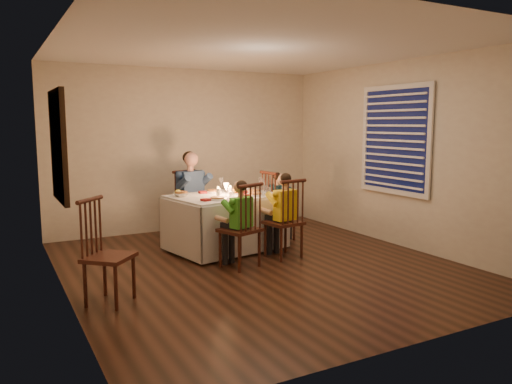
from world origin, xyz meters
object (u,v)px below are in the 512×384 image
adult (193,239)px  child_teal (278,239)px  chair_adult (193,239)px  child_green (240,267)px  child_yellow (283,257)px  dining_table (225,211)px  chair_near_left (240,267)px  chair_end (278,239)px  chair_extra (111,303)px  serving_bowl (181,195)px  chair_near_right (283,257)px

adult → child_teal: adult is taller
chair_adult → child_green: (-0.02, -1.64, 0.00)m
adult → child_yellow: size_ratio=1.20×
dining_table → child_green: size_ratio=1.53×
chair_adult → child_green: bearing=-106.8°
chair_near_left → child_yellow: 0.71m
chair_end → chair_extra: size_ratio=1.01×
child_green → dining_table: bearing=-122.5°
child_teal → child_yellow: bearing=147.2°
child_yellow → serving_bowl: size_ratio=5.30×
chair_end → child_teal: size_ratio=1.02×
chair_near_left → chair_near_right: bearing=171.6°
adult → chair_near_right: bearing=-81.9°
chair_extra → serving_bowl: serving_bowl is taller
chair_adult → chair_near_right: bearing=-81.9°
child_teal → chair_adult: bearing=55.8°
child_teal → chair_near_left: bearing=125.9°
chair_adult → chair_end: same height
child_yellow → child_teal: size_ratio=1.09×
chair_end → chair_adult: bearing=55.8°
chair_extra → child_green: (1.65, 0.50, 0.00)m
dining_table → adult: dining_table is taller
chair_end → serving_bowl: serving_bowl is taller
dining_table → child_teal: (0.95, 0.17, -0.54)m
dining_table → chair_end: bearing=-0.7°
chair_near_right → chair_extra: 2.44m
chair_end → child_green: 1.55m
chair_near_right → child_yellow: size_ratio=0.94×
chair_end → serving_bowl: size_ratio=4.97×
chair_end → child_yellow: child_yellow is taller
chair_adult → chair_near_left: (-0.02, -1.64, 0.00)m
chair_near_left → dining_table: bearing=-122.5°
chair_near_left → chair_near_right: same height
dining_table → adult: size_ratio=1.23×
dining_table → child_green: dining_table is taller
child_yellow → child_teal: (0.46, 0.89, 0.00)m
dining_table → chair_extra: 2.37m
child_yellow → child_teal: child_yellow is taller
dining_table → child_green: 1.04m
child_yellow → serving_bowl: serving_bowl is taller
chair_extra → chair_near_left: bearing=-30.4°
chair_adult → chair_end: size_ratio=1.00×
dining_table → chair_adult: dining_table is taller
chair_near_right → chair_end: same height
child_yellow → chair_near_right: bearing=180.0°
child_teal → dining_table: bearing=94.3°
child_green → child_teal: size_ratio=1.05×
dining_table → child_green: (-0.20, -0.86, -0.54)m
chair_extra → adult: 2.72m
adult → child_yellow: adult is taller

